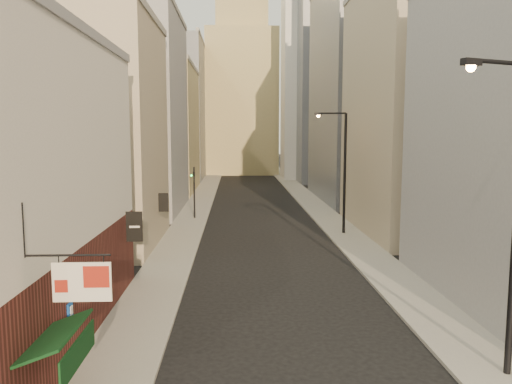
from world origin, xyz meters
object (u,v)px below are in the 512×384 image
object	(u,v)px
clock_tower	(242,86)
traffic_light_left	(194,181)
streetlamp_near	(511,204)
streetlamp_mid	(342,166)
white_tower	(306,73)

from	to	relation	value
clock_tower	traffic_light_left	world-z (taller)	clock_tower
streetlamp_near	streetlamp_mid	xyz separation A→B (m)	(-0.39, 23.93, -0.34)
streetlamp_near	traffic_light_left	bearing A→B (deg)	91.15
streetlamp_near	traffic_light_left	distance (m)	33.98
streetlamp_near	streetlamp_mid	distance (m)	23.93
streetlamp_near	streetlamp_mid	size ratio (longest dim) A/B	1.06
streetlamp_near	traffic_light_left	size ratio (longest dim) A/B	2.08
white_tower	traffic_light_left	distance (m)	46.98
streetlamp_mid	traffic_light_left	world-z (taller)	streetlamp_mid
traffic_light_left	clock_tower	bearing A→B (deg)	-79.34
clock_tower	streetlamp_mid	bearing A→B (deg)	-83.51
clock_tower	streetlamp_mid	world-z (taller)	clock_tower
clock_tower	white_tower	bearing A→B (deg)	-51.84
clock_tower	traffic_light_left	distance (m)	57.45
white_tower	streetlamp_near	size ratio (longest dim) A/B	3.99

